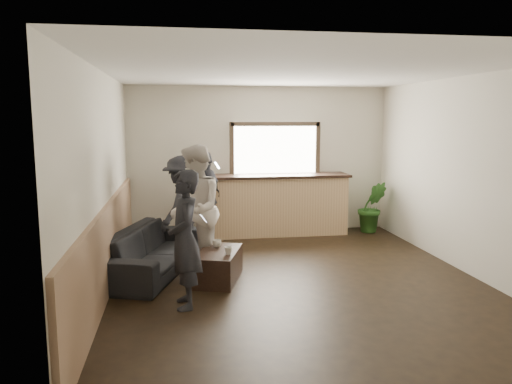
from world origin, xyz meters
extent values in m
cube|color=black|center=(0.00, 0.00, 0.00)|extent=(5.00, 6.00, 0.01)
cube|color=silver|center=(0.00, 0.00, 2.80)|extent=(5.00, 6.00, 0.01)
cube|color=beige|center=(0.00, 3.00, 1.40)|extent=(5.00, 0.01, 2.80)
cube|color=beige|center=(0.00, -3.00, 1.40)|extent=(5.00, 0.01, 2.80)
cube|color=beige|center=(-2.50, 0.00, 1.40)|extent=(0.01, 6.00, 2.80)
cube|color=beige|center=(2.50, 0.00, 1.40)|extent=(0.01, 6.00, 2.80)
cube|color=#9B7557|center=(-2.47, 0.00, 0.55)|extent=(0.06, 5.90, 1.10)
cube|color=tan|center=(0.30, 2.68, 0.55)|extent=(2.60, 0.60, 1.10)
cube|color=black|center=(0.30, 2.68, 1.12)|extent=(2.70, 0.68, 0.05)
cube|color=white|center=(0.30, 2.96, 1.60)|extent=(1.60, 0.06, 0.90)
cube|color=#3F3326|center=(0.30, 2.93, 2.09)|extent=(1.72, 0.08, 0.08)
cube|color=#3F3326|center=(-0.54, 2.93, 1.60)|extent=(0.08, 0.08, 1.06)
cube|color=#3F3326|center=(1.14, 2.93, 1.60)|extent=(0.08, 0.08, 1.06)
imported|color=black|center=(-1.95, 0.60, 0.32)|extent=(1.51, 2.36, 0.64)
cube|color=black|center=(-1.05, 0.10, 0.21)|extent=(0.77, 1.04, 0.41)
imported|color=silver|center=(-1.04, 0.32, 0.46)|extent=(0.17, 0.17, 0.10)
imported|color=silver|center=(-0.93, -0.09, 0.46)|extent=(0.15, 0.15, 0.10)
imported|color=#2D6623|center=(2.15, 2.56, 0.50)|extent=(0.60, 0.51, 0.99)
imported|color=black|center=(-1.50, -0.79, 0.81)|extent=(0.43, 0.62, 1.62)
cube|color=black|center=(-1.28, -0.78, 1.05)|extent=(0.10, 0.08, 0.12)
cube|color=silver|center=(-1.28, -0.78, 1.05)|extent=(0.08, 0.07, 0.11)
imported|color=beige|center=(-1.33, 0.50, 0.92)|extent=(0.71, 0.91, 1.84)
cube|color=black|center=(-1.11, 0.50, 0.97)|extent=(0.09, 0.07, 0.12)
cube|color=silver|center=(-1.11, 0.49, 0.97)|extent=(0.08, 0.07, 0.11)
imported|color=black|center=(-1.50, 1.35, 0.81)|extent=(1.06, 1.21, 1.63)
cube|color=black|center=(-1.31, 1.24, 0.99)|extent=(0.12, 0.11, 0.12)
cube|color=silver|center=(-1.31, 1.23, 0.99)|extent=(0.10, 0.09, 0.11)
imported|color=black|center=(-1.10, 2.01, 0.83)|extent=(0.83, 1.05, 1.66)
cube|color=black|center=(-0.91, 1.90, 1.41)|extent=(0.11, 0.11, 0.12)
cube|color=silver|center=(-0.91, 1.89, 1.41)|extent=(0.10, 0.09, 0.11)
camera|label=1|loc=(-1.57, -6.49, 2.20)|focal=35.00mm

